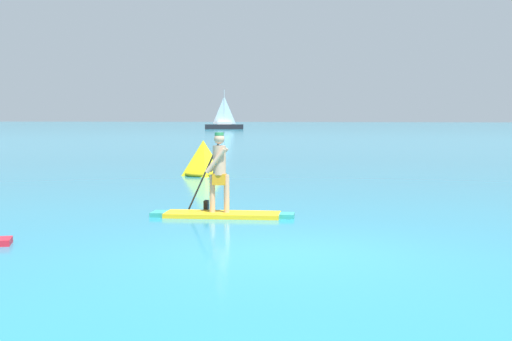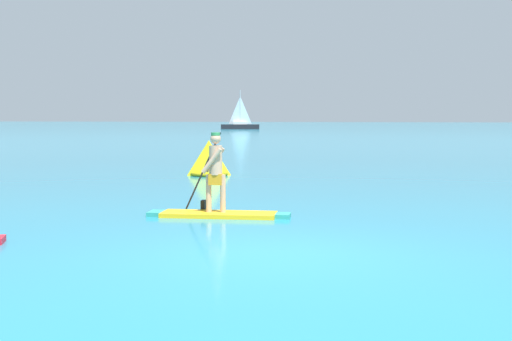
% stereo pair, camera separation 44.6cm
% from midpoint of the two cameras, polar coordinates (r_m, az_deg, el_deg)
% --- Properties ---
extents(ground, '(440.00, 440.00, 0.00)m').
position_cam_midpoint_polar(ground, '(9.93, 2.57, -7.02)').
color(ground, teal).
extents(paddleboarder_mid_center, '(2.89, 0.98, 1.73)m').
position_cam_midpoint_polar(paddleboarder_mid_center, '(13.47, -2.38, -2.29)').
color(paddleboarder_mid_center, yellow).
rests_on(paddleboarder_mid_center, ground).
extents(race_marker_buoy, '(1.36, 1.36, 1.19)m').
position_cam_midpoint_polar(race_marker_buoy, '(22.82, -3.43, 0.90)').
color(race_marker_buoy, yellow).
rests_on(race_marker_buoy, ground).
extents(sailboat_left_horizon, '(6.07, 2.59, 6.05)m').
position_cam_midpoint_polar(sailboat_left_horizon, '(104.72, -1.22, 3.93)').
color(sailboat_left_horizon, black).
rests_on(sailboat_left_horizon, ground).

